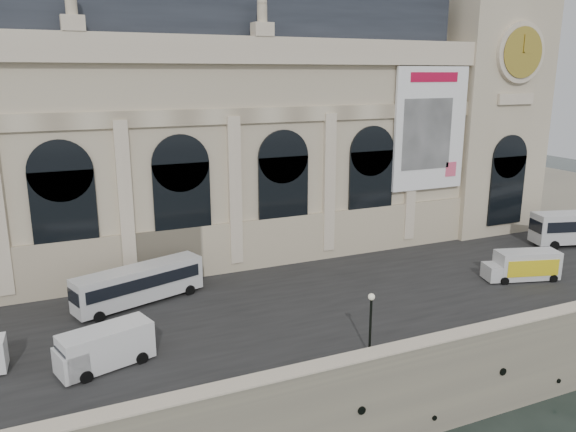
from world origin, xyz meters
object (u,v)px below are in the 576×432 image
Objects in this scene: bus_left at (139,284)px; van_c at (101,349)px; box_truck at (523,266)px; lamp_right at (370,325)px.

bus_left is 10.61m from van_c.
bus_left is 1.72× the size of van_c.
box_truck is 1.59× the size of lamp_right.
box_truck is 21.90m from lamp_right.
lamp_right is (12.82, -15.39, 0.44)m from bus_left.
lamp_right is at bearing -18.37° from van_c.
lamp_right is (-20.84, -6.69, 0.86)m from box_truck.
bus_left is at bearing 129.79° from lamp_right.
van_c is at bearing -112.81° from bus_left.
van_c is at bearing 161.63° from lamp_right.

